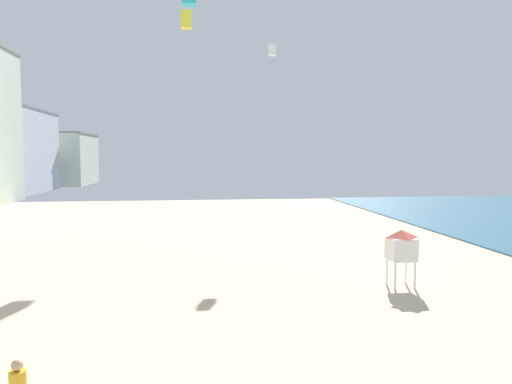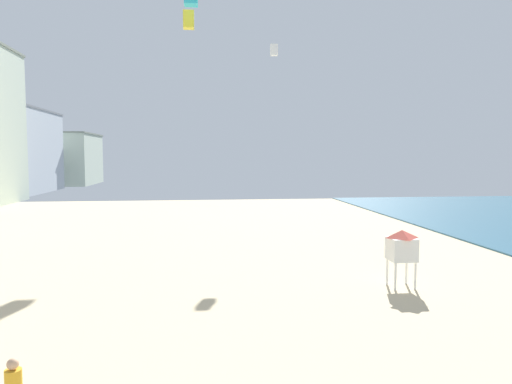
{
  "view_description": "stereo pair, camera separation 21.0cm",
  "coord_description": "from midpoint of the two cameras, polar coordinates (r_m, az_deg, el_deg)",
  "views": [
    {
      "loc": [
        2.94,
        -1.66,
        5.8
      ],
      "look_at": [
        5.57,
        18.98,
        4.19
      ],
      "focal_mm": 32.92,
      "sensor_mm": 36.0,
      "label": 1
    },
    {
      "loc": [
        3.15,
        -1.69,
        5.8
      ],
      "look_at": [
        5.57,
        18.98,
        4.19
      ],
      "focal_mm": 32.92,
      "sensor_mm": 36.0,
      "label": 2
    }
  ],
  "objects": [
    {
      "name": "lifeguard_stand",
      "position": [
        21.74,
        16.97,
        -6.26
      ],
      "size": [
        1.1,
        1.1,
        2.55
      ],
      "rotation": [
        0.0,
        0.0,
        -0.34
      ],
      "color": "white",
      "rests_on": "ground"
    },
    {
      "name": "kite_white_box_2",
      "position": [
        36.03,
        1.8,
        16.87
      ],
      "size": [
        0.51,
        0.51,
        0.81
      ],
      "color": "white"
    },
    {
      "name": "boardwalk_hotel_furthest",
      "position": [
        103.12,
        -23.86,
        3.7
      ],
      "size": [
        16.13,
        16.89,
        10.32
      ],
      "color": "#B7C6B2",
      "rests_on": "ground"
    },
    {
      "name": "kite_yellow_box",
      "position": [
        40.15,
        -8.62,
        20.0
      ],
      "size": [
        0.86,
        0.86,
        1.35
      ],
      "color": "yellow"
    },
    {
      "name": "boardwalk_hotel_distant",
      "position": [
        82.49,
        -28.21,
        4.42
      ],
      "size": [
        10.76,
        19.6,
        13.05
      ],
      "color": "#ADB7C1",
      "rests_on": "ground"
    }
  ]
}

